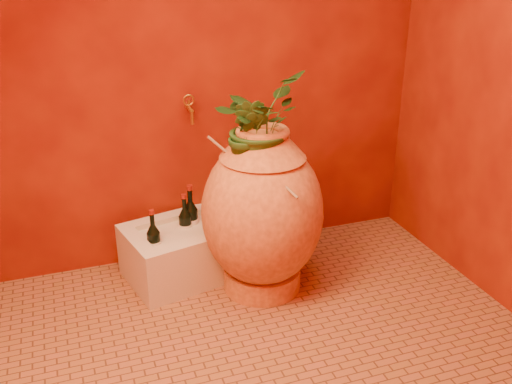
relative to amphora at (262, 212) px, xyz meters
name	(u,v)px	position (x,y,z in m)	size (l,w,h in m)	color
floor	(268,348)	(-0.15, -0.49, -0.44)	(2.50, 2.50, 0.00)	brown
wall_back	(203,37)	(-0.15, 0.51, 0.81)	(2.50, 0.02, 2.50)	#5B0C05
amphora	(262,212)	(0.00, 0.00, 0.00)	(0.80, 0.80, 0.89)	orange
stone_basin	(187,251)	(-0.35, 0.26, -0.30)	(0.72, 0.58, 0.30)	beige
wine_bottle_a	(154,243)	(-0.54, 0.17, -0.17)	(0.07, 0.07, 0.30)	black
wine_bottle_b	(191,221)	(-0.30, 0.34, -0.16)	(0.08, 0.08, 0.33)	black
wine_bottle_c	(185,226)	(-0.34, 0.31, -0.17)	(0.07, 0.07, 0.30)	black
wall_tap	(190,107)	(-0.26, 0.43, 0.46)	(0.06, 0.13, 0.15)	#B58C29
plant_main	(259,123)	(-0.01, 0.02, 0.47)	(0.43, 0.37, 0.48)	#234D1B
plant_side	(248,135)	(-0.09, -0.04, 0.43)	(0.20, 0.16, 0.36)	#234D1B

